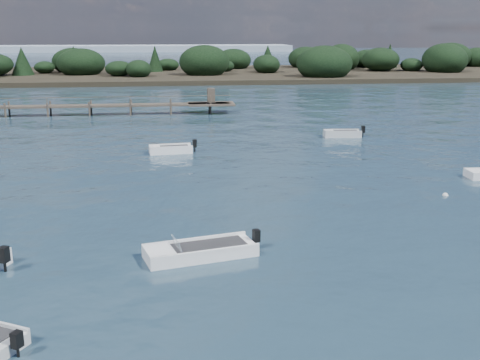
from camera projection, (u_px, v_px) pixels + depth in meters
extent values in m
plane|color=#182B38|center=(173.00, 101.00, 76.84)|extent=(400.00, 400.00, 0.00)
cube|color=white|center=(201.00, 254.00, 24.46)|extent=(4.76, 2.69, 0.65)
cube|color=white|center=(159.00, 251.00, 23.78)|extent=(1.40, 1.72, 0.13)
cube|color=#262729|center=(209.00, 246.00, 24.50)|extent=(3.28, 2.02, 0.11)
cube|color=white|center=(206.00, 252.00, 23.65)|extent=(4.39, 1.16, 0.13)
cube|color=white|center=(195.00, 239.00, 25.07)|extent=(4.39, 1.16, 0.13)
cube|color=black|center=(256.00, 236.00, 25.18)|extent=(0.33, 0.37, 0.51)
cylinder|color=black|center=(256.00, 246.00, 25.29)|extent=(0.11, 0.11, 0.51)
cube|color=silver|center=(177.00, 243.00, 23.97)|extent=(0.43, 1.21, 0.39)
cube|color=black|center=(17.00, 340.00, 16.86)|extent=(0.36, 0.37, 0.47)
cylinder|color=black|center=(18.00, 353.00, 16.96)|extent=(0.12, 0.12, 0.47)
cube|color=white|center=(171.00, 152.00, 44.69)|extent=(3.25, 1.56, 0.73)
cube|color=white|center=(155.00, 147.00, 44.33)|extent=(0.86, 1.20, 0.15)
cube|color=#262729|center=(174.00, 147.00, 44.66)|extent=(2.22, 1.21, 0.13)
cube|color=white|center=(172.00, 147.00, 44.05)|extent=(3.13, 0.43, 0.15)
cube|color=white|center=(170.00, 145.00, 45.12)|extent=(3.13, 0.43, 0.15)
cube|color=black|center=(195.00, 143.00, 44.95)|extent=(0.33, 0.38, 0.58)
cylinder|color=black|center=(195.00, 150.00, 45.07)|extent=(0.11, 0.11, 0.58)
cube|color=black|center=(4.00, 255.00, 22.79)|extent=(0.41, 0.45, 0.60)
cylinder|color=black|center=(5.00, 267.00, 22.92)|extent=(0.14, 0.14, 0.60)
cube|color=#B4B9BB|center=(342.00, 136.00, 51.33)|extent=(3.20, 1.51, 0.72)
cube|color=#B4B9BB|center=(329.00, 131.00, 51.18)|extent=(0.84, 1.18, 0.14)
cube|color=#262729|center=(345.00, 132.00, 51.26)|extent=(2.19, 1.17, 0.12)
cube|color=#B4B9BB|center=(344.00, 132.00, 50.69)|extent=(3.11, 0.39, 0.14)
cube|color=#B4B9BB|center=(341.00, 130.00, 51.77)|extent=(3.11, 0.39, 0.14)
cube|color=black|center=(363.00, 129.00, 51.27)|extent=(0.32, 0.38, 0.57)
cylinder|color=black|center=(363.00, 135.00, 51.39)|extent=(0.11, 0.11, 0.57)
cube|color=white|center=(476.00, 171.00, 37.18)|extent=(0.99, 1.36, 0.12)
sphere|color=silver|center=(445.00, 196.00, 33.37)|extent=(0.32, 0.32, 0.32)
sphere|color=silver|center=(167.00, 153.00, 44.60)|extent=(0.32, 0.32, 0.32)
cube|color=#4A4036|center=(211.00, 104.00, 65.55)|extent=(5.00, 3.20, 0.18)
cube|color=#4A4036|center=(211.00, 96.00, 65.33)|extent=(0.80, 0.80, 1.60)
cylinder|color=#4A4036|center=(5.00, 114.00, 62.24)|extent=(0.20, 0.20, 2.20)
cylinder|color=#4A4036|center=(9.00, 112.00, 63.88)|extent=(0.20, 0.20, 2.20)
cylinder|color=#4A4036|center=(48.00, 113.00, 62.76)|extent=(0.20, 0.20, 2.20)
cylinder|color=#4A4036|center=(51.00, 111.00, 64.41)|extent=(0.20, 0.20, 2.20)
cylinder|color=#4A4036|center=(90.00, 112.00, 63.29)|extent=(0.20, 0.20, 2.20)
cylinder|color=#4A4036|center=(91.00, 110.00, 64.93)|extent=(0.20, 0.20, 2.20)
cylinder|color=#4A4036|center=(131.00, 112.00, 63.81)|extent=(0.20, 0.20, 2.20)
cylinder|color=#4A4036|center=(131.00, 110.00, 65.45)|extent=(0.20, 0.20, 2.20)
cylinder|color=#4A4036|center=(171.00, 111.00, 64.33)|extent=(0.20, 0.20, 2.20)
cylinder|color=#4A4036|center=(171.00, 109.00, 65.98)|extent=(0.20, 0.20, 2.20)
cylinder|color=#4A4036|center=(211.00, 110.00, 64.86)|extent=(0.20, 0.20, 2.20)
cylinder|color=#4A4036|center=(209.00, 108.00, 66.50)|extent=(0.20, 0.20, 2.20)
cube|color=black|center=(296.00, 75.00, 118.37)|extent=(190.00, 40.00, 1.60)
ellipsoid|color=black|center=(297.00, 61.00, 117.68)|extent=(180.50, 36.00, 4.40)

